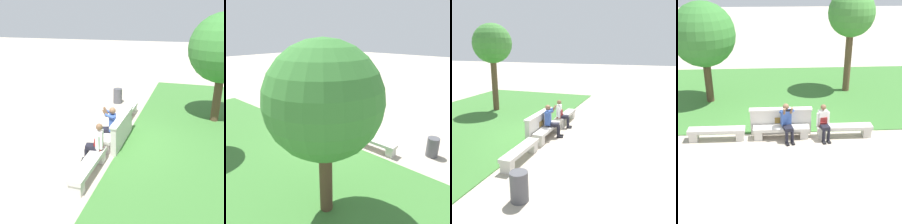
% 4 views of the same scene
% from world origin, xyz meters
% --- Properties ---
extents(ground_plane, '(80.00, 80.00, 0.00)m').
position_xyz_m(ground_plane, '(0.00, 0.00, 0.00)').
color(ground_plane, '#B2A593').
extents(grass_strip, '(18.49, 8.00, 0.03)m').
position_xyz_m(grass_strip, '(0.00, 4.38, 0.01)').
color(grass_strip, '#3D7533').
rests_on(grass_strip, ground).
extents(bench_main, '(1.97, 0.40, 0.45)m').
position_xyz_m(bench_main, '(-2.26, 0.00, 0.30)').
color(bench_main, beige).
rests_on(bench_main, ground).
extents(bench_near, '(1.97, 0.40, 0.45)m').
position_xyz_m(bench_near, '(0.00, 0.00, 0.30)').
color(bench_near, beige).
rests_on(bench_near, ground).
extents(bench_mid, '(1.97, 0.40, 0.45)m').
position_xyz_m(bench_mid, '(2.26, 0.00, 0.30)').
color(bench_mid, beige).
rests_on(bench_mid, ground).
extents(backrest_wall_with_plaque, '(2.23, 0.24, 1.01)m').
position_xyz_m(backrest_wall_with_plaque, '(0.00, 0.34, 0.52)').
color(backrest_wall_with_plaque, beige).
rests_on(backrest_wall_with_plaque, ground).
extents(person_photographer, '(0.53, 0.78, 1.32)m').
position_xyz_m(person_photographer, '(0.20, -0.07, 0.74)').
color(person_photographer, black).
rests_on(person_photographer, ground).
extents(person_distant, '(0.48, 0.71, 1.26)m').
position_xyz_m(person_distant, '(1.49, -0.06, 0.67)').
color(person_distant, black).
rests_on(person_distant, ground).
extents(backpack, '(0.28, 0.24, 0.43)m').
position_xyz_m(backpack, '(1.47, 0.01, 0.63)').
color(backpack, maroon).
rests_on(backpack, bench_mid).
extents(tree_behind_wall, '(2.11, 2.11, 4.74)m').
position_xyz_m(tree_behind_wall, '(3.31, 4.52, 3.62)').
color(tree_behind_wall, brown).
rests_on(tree_behind_wall, ground).
extents(tree_left_background, '(2.69, 2.69, 4.35)m').
position_xyz_m(tree_left_background, '(-3.10, 3.52, 2.99)').
color(tree_left_background, '#4C3826').
rests_on(tree_left_background, ground).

